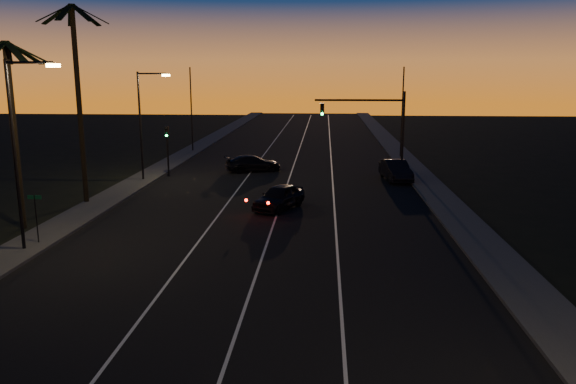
# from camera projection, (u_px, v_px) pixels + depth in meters

# --- Properties ---
(road) EXTENTS (20.00, 170.00, 0.01)m
(road) POSITION_uv_depth(u_px,v_px,m) (272.00, 206.00, 35.98)
(road) COLOR black
(road) RESTS_ON ground
(sidewalk_left) EXTENTS (2.40, 170.00, 0.16)m
(sidewalk_left) POSITION_uv_depth(u_px,v_px,m) (102.00, 203.00, 36.68)
(sidewalk_left) COLOR #343432
(sidewalk_left) RESTS_ON ground
(sidewalk_right) EXTENTS (2.40, 170.00, 0.16)m
(sidewalk_right) POSITION_uv_depth(u_px,v_px,m) (449.00, 208.00, 35.25)
(sidewalk_right) COLOR #343432
(sidewalk_right) RESTS_ON ground
(lane_stripe_left) EXTENTS (0.12, 160.00, 0.01)m
(lane_stripe_left) POSITION_uv_depth(u_px,v_px,m) (226.00, 206.00, 36.17)
(lane_stripe_left) COLOR silver
(lane_stripe_left) RESTS_ON road
(lane_stripe_mid) EXTENTS (0.12, 160.00, 0.01)m
(lane_stripe_mid) POSITION_uv_depth(u_px,v_px,m) (280.00, 206.00, 35.95)
(lane_stripe_mid) COLOR silver
(lane_stripe_mid) RESTS_ON road
(lane_stripe_right) EXTENTS (0.12, 160.00, 0.01)m
(lane_stripe_right) POSITION_uv_depth(u_px,v_px,m) (334.00, 207.00, 35.72)
(lane_stripe_right) COLOR silver
(lane_stripe_right) RESTS_ON road
(palm_mid) EXTENTS (4.25, 4.16, 10.03)m
(palm_mid) POSITION_uv_depth(u_px,v_px,m) (12.00, 114.00, 29.67)
(palm_mid) COLOR black
(palm_mid) RESTS_ON ground
(palm_far) EXTENTS (4.25, 4.16, 12.53)m
(palm_far) POSITION_uv_depth(u_px,v_px,m) (78.00, 86.00, 35.18)
(palm_far) COLOR black
(palm_far) RESTS_ON ground
(streetlight_left_near) EXTENTS (2.55, 0.26, 9.00)m
(streetlight_left_near) POSITION_uv_depth(u_px,v_px,m) (20.00, 141.00, 25.80)
(streetlight_left_near) COLOR black
(streetlight_left_near) RESTS_ON ground
(streetlight_left_far) EXTENTS (2.55, 0.26, 8.50)m
(streetlight_left_far) POSITION_uv_depth(u_px,v_px,m) (144.00, 117.00, 43.42)
(streetlight_left_far) COLOR black
(streetlight_left_far) RESTS_ON ground
(street_sign) EXTENTS (0.70, 0.06, 2.60)m
(street_sign) POSITION_uv_depth(u_px,v_px,m) (36.00, 213.00, 27.54)
(street_sign) COLOR black
(street_sign) RESTS_ON ground
(signal_mast) EXTENTS (7.10, 0.41, 7.00)m
(signal_mast) POSITION_uv_depth(u_px,v_px,m) (373.00, 120.00, 44.29)
(signal_mast) COLOR black
(signal_mast) RESTS_ON ground
(signal_post) EXTENTS (0.28, 0.37, 4.20)m
(signal_post) POSITION_uv_depth(u_px,v_px,m) (167.00, 142.00, 45.73)
(signal_post) COLOR black
(signal_post) RESTS_ON ground
(far_pole_left) EXTENTS (0.14, 0.14, 9.00)m
(far_pole_left) POSITION_uv_depth(u_px,v_px,m) (191.00, 110.00, 60.15)
(far_pole_left) COLOR black
(far_pole_left) RESTS_ON ground
(far_pole_right) EXTENTS (0.14, 0.14, 9.00)m
(far_pole_right) POSITION_uv_depth(u_px,v_px,m) (402.00, 113.00, 55.82)
(far_pole_right) COLOR black
(far_pole_right) RESTS_ON ground
(lead_car) EXTENTS (3.60, 5.20, 1.51)m
(lead_car) POSITION_uv_depth(u_px,v_px,m) (279.00, 197.00, 35.21)
(lead_car) COLOR black
(lead_car) RESTS_ON road
(right_car) EXTENTS (2.34, 5.04, 1.60)m
(right_car) POSITION_uv_depth(u_px,v_px,m) (396.00, 170.00, 44.57)
(right_car) COLOR black
(right_car) RESTS_ON road
(cross_car) EXTENTS (5.21, 3.48, 1.40)m
(cross_car) POSITION_uv_depth(u_px,v_px,m) (253.00, 163.00, 48.67)
(cross_car) COLOR black
(cross_car) RESTS_ON road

